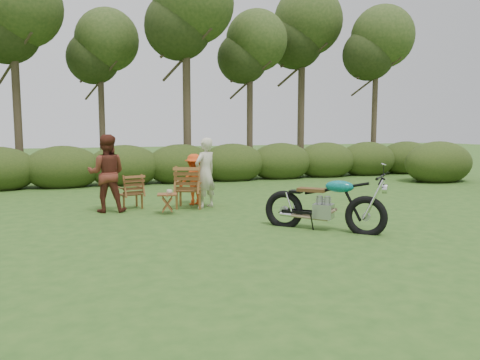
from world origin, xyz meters
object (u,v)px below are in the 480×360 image
object	(u,v)px
side_table	(167,204)
child	(195,205)
lawn_chair_left	(131,208)
lawn_chair_right	(190,208)
adult_b	(108,212)
cup	(169,192)
motorcycle	(323,230)
adult_a	(206,208)

from	to	relation	value
side_table	child	size ratio (longest dim) A/B	0.36
lawn_chair_left	child	size ratio (longest dim) A/B	0.64
lawn_chair_right	adult_b	size ratio (longest dim) A/B	0.57
cup	side_table	bearing A→B (deg)	132.49
child	motorcycle	bearing A→B (deg)	102.70
motorcycle	adult_b	size ratio (longest dim) A/B	1.25
adult_a	lawn_chair_left	bearing A→B (deg)	-46.95
cup	adult_b	xyz separation A→B (m)	(-1.33, 0.80, -0.52)
motorcycle	side_table	distance (m)	3.73
lawn_chair_right	side_table	size ratio (longest dim) A/B	2.21
motorcycle	cup	bearing A→B (deg)	178.84
lawn_chair_left	adult_a	world-z (taller)	adult_a
child	side_table	bearing A→B (deg)	38.55
side_table	adult_b	world-z (taller)	adult_b
adult_b	child	distance (m)	2.22
lawn_chair_left	adult_b	distance (m)	0.64
side_table	cup	xyz separation A→B (m)	(0.04, -0.05, 0.29)
lawn_chair_left	adult_a	bearing A→B (deg)	150.48
lawn_chair_right	adult_a	world-z (taller)	adult_a
adult_a	child	world-z (taller)	adult_a
lawn_chair_left	adult_a	distance (m)	1.86
motorcycle	cup	xyz separation A→B (m)	(-2.50, 2.66, 0.52)
cup	adult_a	xyz separation A→B (m)	(1.01, 0.54, -0.52)
child	lawn_chair_right	bearing A→B (deg)	51.87
side_table	child	bearing A→B (deg)	49.23
adult_b	lawn_chair_right	bearing A→B (deg)	-172.39
motorcycle	side_table	xyz separation A→B (m)	(-2.55, 2.71, 0.24)
lawn_chair_left	child	bearing A→B (deg)	168.27
motorcycle	lawn_chair_left	size ratio (longest dim) A/B	2.72
adult_a	adult_b	bearing A→B (deg)	-36.02
lawn_chair_right	adult_a	size ratio (longest dim) A/B	0.60
motorcycle	lawn_chair_left	world-z (taller)	motorcycle
adult_a	adult_b	size ratio (longest dim) A/B	0.95
motorcycle	adult_a	size ratio (longest dim) A/B	1.32
lawn_chair_right	lawn_chair_left	distance (m)	1.47
motorcycle	child	size ratio (longest dim) A/B	1.75
motorcycle	lawn_chair_left	xyz separation A→B (m)	(-3.27, 3.75, 0.00)
lawn_chair_right	adult_b	distance (m)	1.98
motorcycle	side_table	world-z (taller)	motorcycle
lawn_chair_right	adult_a	xyz separation A→B (m)	(0.37, -0.13, 0.00)
lawn_chair_left	cup	bearing A→B (deg)	112.56
cup	lawn_chair_left	bearing A→B (deg)	124.92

